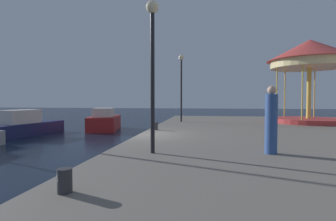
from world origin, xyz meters
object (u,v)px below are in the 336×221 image
(lamp_post_mid_promenade, at_px, (181,77))
(bollard_south, at_px, (65,181))
(lamp_post_near_edge, at_px, (152,50))
(person_near_carousel, at_px, (271,122))
(motorboat_navy, at_px, (24,126))
(motorboat_red, at_px, (104,121))
(bollard_north, at_px, (155,126))
(carousel, at_px, (310,61))

(lamp_post_mid_promenade, bearing_deg, bollard_south, -92.26)
(lamp_post_near_edge, relative_size, person_near_carousel, 2.24)
(motorboat_navy, relative_size, lamp_post_near_edge, 1.28)
(motorboat_red, bearing_deg, motorboat_navy, -139.01)
(lamp_post_mid_promenade, relative_size, bollard_north, 11.68)
(motorboat_red, bearing_deg, person_near_carousel, -49.82)
(carousel, xyz_separation_m, lamp_post_mid_promenade, (-8.47, -0.30, -0.94))
(lamp_post_near_edge, bearing_deg, motorboat_red, 117.98)
(lamp_post_near_edge, height_order, person_near_carousel, lamp_post_near_edge)
(lamp_post_mid_promenade, bearing_deg, lamp_post_near_edge, -88.86)
(carousel, xyz_separation_m, lamp_post_near_edge, (-8.26, -11.15, -1.15))
(person_near_carousel, bearing_deg, bollard_north, 129.89)
(lamp_post_mid_promenade, xyz_separation_m, person_near_carousel, (3.55, -10.44, -2.25))
(motorboat_red, relative_size, bollard_north, 10.89)
(motorboat_navy, relative_size, bollard_north, 13.79)
(motorboat_navy, xyz_separation_m, bollard_north, (9.31, -2.55, 0.38))
(lamp_post_near_edge, distance_m, bollard_south, 4.39)
(motorboat_red, distance_m, carousel, 15.11)
(lamp_post_near_edge, distance_m, lamp_post_mid_promenade, 10.85)
(motorboat_navy, xyz_separation_m, bollard_south, (9.56, -11.50, 0.38))
(carousel, height_order, bollard_north, carousel)
(bollard_north, relative_size, person_near_carousel, 0.21)
(lamp_post_near_edge, bearing_deg, carousel, 53.49)
(person_near_carousel, bearing_deg, motorboat_red, 130.18)
(motorboat_red, bearing_deg, lamp_post_mid_promenade, -8.38)
(bollard_north, distance_m, person_near_carousel, 6.83)
(motorboat_navy, distance_m, carousel, 19.31)
(motorboat_red, height_order, lamp_post_near_edge, lamp_post_near_edge)
(lamp_post_mid_promenade, relative_size, person_near_carousel, 2.43)
(lamp_post_near_edge, distance_m, bollard_north, 6.34)
(motorboat_red, xyz_separation_m, person_near_carousel, (9.57, -11.33, 1.04))
(motorboat_red, xyz_separation_m, lamp_post_mid_promenade, (6.02, -0.89, 3.29))
(motorboat_navy, distance_m, bollard_north, 9.66)
(motorboat_red, distance_m, lamp_post_near_edge, 13.64)
(motorboat_red, height_order, bollard_south, motorboat_red)
(bollard_north, bearing_deg, carousel, 30.82)
(bollard_north, bearing_deg, bollard_south, -88.41)
(bollard_south, relative_size, bollard_north, 1.00)
(motorboat_red, height_order, lamp_post_mid_promenade, lamp_post_mid_promenade)
(motorboat_red, bearing_deg, bollard_north, -49.58)
(motorboat_red, distance_m, bollard_south, 16.03)
(lamp_post_near_edge, xyz_separation_m, person_near_carousel, (3.33, 0.40, -2.04))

